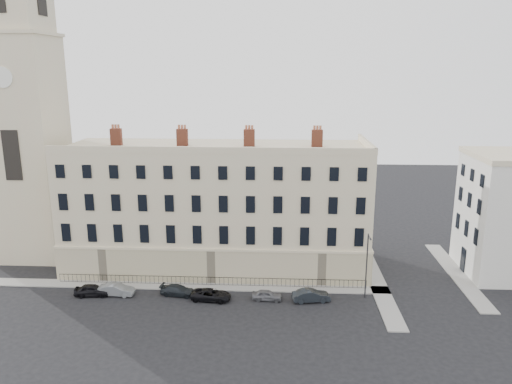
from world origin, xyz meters
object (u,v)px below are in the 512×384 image
car_e (267,295)px  streetlamp (367,263)px  car_f (311,296)px  car_a (92,290)px  car_d (211,295)px  car_b (116,290)px  car_c (178,290)px

car_e → streetlamp: streetlamp is taller
car_f → streetlamp: size_ratio=0.55×
car_a → car_d: car_a is taller
car_d → car_e: car_d is taller
car_a → car_f: bearing=-95.6°
car_b → car_d: (10.48, -0.61, -0.05)m
car_c → car_e: car_c is taller
car_c → car_d: bearing=-95.8°
car_b → car_c: (6.74, 0.34, -0.08)m
car_a → car_d: size_ratio=0.89×
car_d → car_e: (5.97, 0.29, -0.04)m
car_c → car_f: (14.37, -0.75, 0.09)m
car_e → car_f: car_f is taller
car_b → car_f: bearing=-88.4°
car_a → car_b: car_b is taller
car_d → car_f: car_f is taller
streetlamp → car_b: bearing=-178.0°
car_d → car_f: 10.63m
car_a → streetlamp: 29.69m
car_c → streetlamp: 20.52m
car_b → streetlamp: size_ratio=0.54×
car_c → car_e: size_ratio=1.20×
car_b → car_d: bearing=-90.7°
car_e → streetlamp: bearing=-81.1°
car_a → car_c: (9.26, 0.58, -0.08)m
car_a → car_f: car_f is taller
car_b → car_c: 6.75m
car_f → car_d: bearing=81.6°
car_b → car_c: car_b is taller
streetlamp → car_c: bearing=-178.5°
car_e → car_f: 4.66m
car_b → streetlamp: bearing=-85.8°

